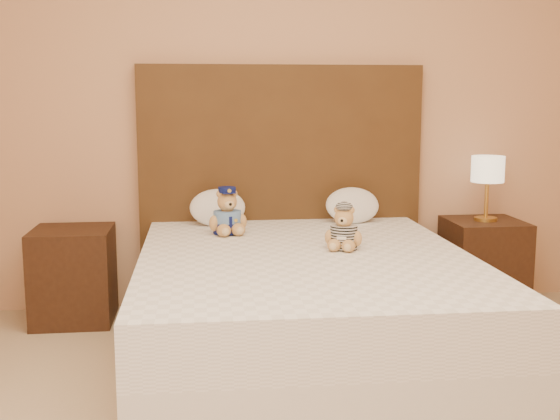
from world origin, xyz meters
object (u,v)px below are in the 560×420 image
object	(u,v)px
teddy_police	(227,211)
pillow_left	(217,206)
bed	(305,308)
nightstand_left	(74,275)
lamp	(488,172)
teddy_prisoner	(344,227)
nightstand_right	(483,264)
pillow_right	(352,204)

from	to	relation	value
teddy_police	pillow_left	xyz separation A→B (m)	(-0.05, 0.28, -0.01)
bed	nightstand_left	bearing A→B (deg)	147.38
bed	teddy_police	xyz separation A→B (m)	(-0.36, 0.55, 0.41)
lamp	teddy_prisoner	distance (m)	1.28
nightstand_right	teddy_prisoner	world-z (taller)	teddy_prisoner
teddy_prisoner	pillow_right	xyz separation A→B (m)	(0.21, 0.74, 0.00)
nightstand_left	pillow_right	distance (m)	1.71
bed	pillow_right	xyz separation A→B (m)	(0.41, 0.83, 0.39)
teddy_police	pillow_right	xyz separation A→B (m)	(0.77, 0.28, -0.01)
teddy_police	teddy_prisoner	distance (m)	0.73
pillow_left	bed	bearing A→B (deg)	-64.10
bed	lamp	size ratio (longest dim) A/B	5.00
nightstand_right	teddy_prisoner	bearing A→B (deg)	-145.59
bed	nightstand_right	size ratio (longest dim) A/B	3.64
nightstand_right	lamp	size ratio (longest dim) A/B	1.38
teddy_police	bed	bearing A→B (deg)	-70.10
teddy_prisoner	pillow_left	bearing A→B (deg)	151.49
teddy_prisoner	nightstand_right	bearing A→B (deg)	56.55
pillow_right	lamp	bearing A→B (deg)	-2.06
pillow_left	teddy_police	bearing A→B (deg)	-80.54
bed	teddy_police	size ratio (longest dim) A/B	7.68
teddy_police	lamp	bearing A→B (deg)	-4.19
nightstand_right	teddy_prisoner	size ratio (longest dim) A/B	2.48
nightstand_right	nightstand_left	bearing A→B (deg)	180.00
bed	pillow_left	xyz separation A→B (m)	(-0.40, 0.83, 0.39)
lamp	teddy_police	size ratio (longest dim) A/B	1.54
nightstand_left	teddy_police	size ratio (longest dim) A/B	2.11
nightstand_left	teddy_prisoner	world-z (taller)	teddy_prisoner
teddy_prisoner	nightstand_left	bearing A→B (deg)	176.03
teddy_police	teddy_prisoner	xyz separation A→B (m)	(0.56, -0.46, -0.02)
nightstand_left	lamp	bearing A→B (deg)	0.00
pillow_right	pillow_left	bearing A→B (deg)	180.00
lamp	pillow_left	size ratio (longest dim) A/B	1.21
nightstand_right	teddy_police	xyz separation A→B (m)	(-1.61, -0.25, 0.41)
nightstand_left	pillow_left	size ratio (longest dim) A/B	1.67
pillow_left	lamp	bearing A→B (deg)	-1.04
pillow_left	pillow_right	world-z (taller)	pillow_left
pillow_left	pillow_right	bearing A→B (deg)	0.00
nightstand_right	pillow_left	bearing A→B (deg)	178.96
nightstand_left	pillow_left	bearing A→B (deg)	2.03
lamp	teddy_prisoner	size ratio (longest dim) A/B	1.80
teddy_police	nightstand_left	bearing A→B (deg)	151.33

